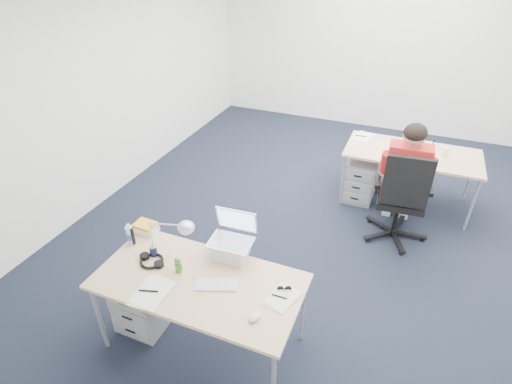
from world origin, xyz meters
The scene contains 24 objects.
floor centered at (0.00, 0.00, 0.00)m, with size 7.00×7.00×0.00m, color black.
room centered at (0.00, 0.00, 1.71)m, with size 6.02×7.02×2.80m.
desk_near centered at (-0.69, -1.88, 0.68)m, with size 1.60×0.80×0.73m.
desk_far centered at (0.68, 1.04, 0.68)m, with size 1.60×0.80×0.73m.
office_chair centered at (0.64, 0.22, 0.32)m, with size 0.78×0.78×1.14m.
seated_person centered at (0.64, 0.41, 0.69)m, with size 0.45×0.77×1.39m.
drawer_pedestal_near centered at (-1.28, -1.85, 0.28)m, with size 0.40×0.50×0.55m, color #9FA1A4.
drawer_pedestal_far centered at (0.10, 0.95, 0.28)m, with size 0.40×0.50×0.55m, color #9FA1A4.
silver_laptop centered at (-0.58, -1.53, 0.92)m, with size 0.35×0.28×0.37m, color silver, non-canonical shape.
wireless_keyboard centered at (-0.54, -1.88, 0.74)m, with size 0.31×0.13×0.02m, color white.
computer_mouse centered at (-0.15, -2.06, 0.75)m, with size 0.07×0.10×0.04m, color white.
headphones centered at (-1.14, -1.85, 0.75)m, with size 0.25×0.19×0.04m, color black, non-canonical shape.
can_koozie centered at (-1.17, -1.77, 0.78)m, with size 0.06×0.06×0.10m, color #151943.
water_bottle centered at (-1.44, -1.71, 0.83)m, with size 0.06×0.06×0.20m, color silver.
bear_figurine centered at (-0.88, -1.86, 0.79)m, with size 0.07×0.05×0.13m, color #237920, non-canonical shape.
book_stack centered at (-1.42, -1.53, 0.77)m, with size 0.20×0.15×0.09m, color silver.
cordless_phone centered at (-1.42, -1.72, 0.81)m, with size 0.04×0.03×0.17m, color black.
papers_left centered at (-0.94, -2.14, 0.74)m, with size 0.22×0.32×0.01m, color #F7F990.
papers_right centered at (-0.04, -1.82, 0.73)m, with size 0.18×0.26×0.01m, color #F7F990.
sunglasses centered at (-0.05, -1.73, 0.74)m, with size 0.11×0.05×0.03m, color black, non-canonical shape.
desk_lamp centered at (-1.05, -1.75, 0.95)m, with size 0.38×0.14×0.43m, color silver, non-canonical shape.
dark_laptop centered at (0.73, 0.81, 0.86)m, with size 0.35×0.34×0.25m, color black, non-canonical shape.
far_cup centered at (1.03, 1.08, 0.78)m, with size 0.07×0.07×0.11m, color white.
far_papers centered at (0.03, 1.25, 0.73)m, with size 0.23×0.32×0.01m, color white.
Camera 1 is at (0.56, -3.78, 2.93)m, focal length 28.00 mm.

